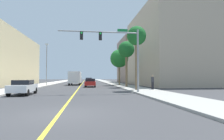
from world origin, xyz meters
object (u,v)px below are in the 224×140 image
at_px(pedestrian, 153,82).
at_px(palm_far, 119,59).
at_px(palm_near, 136,38).
at_px(car_blue, 89,80).
at_px(street_lamp, 47,62).
at_px(palm_mid, 126,50).
at_px(traffic_signal_mast, 115,46).
at_px(car_white, 23,87).
at_px(delivery_truck, 75,78).
at_px(car_red, 90,83).

bearing_deg(pedestrian, palm_far, 178.04).
distance_m(palm_near, car_blue, 30.97).
height_order(street_lamp, palm_mid, street_lamp).
height_order(traffic_signal_mast, palm_mid, palm_mid).
xyz_separation_m(traffic_signal_mast, palm_far, (3.59, 18.07, 0.50)).
bearing_deg(palm_far, car_white, -124.39).
bearing_deg(palm_mid, palm_near, -92.48).
bearing_deg(traffic_signal_mast, palm_near, 44.70).
bearing_deg(pedestrian, palm_near, -89.46).
xyz_separation_m(traffic_signal_mast, delivery_truck, (-5.51, 21.80, -3.45)).
bearing_deg(delivery_truck, palm_near, -63.70).
distance_m(palm_mid, car_white, 17.49).
bearing_deg(pedestrian, car_white, -83.69).
relative_size(palm_near, delivery_truck, 1.10).
bearing_deg(traffic_signal_mast, palm_far, 78.75).
distance_m(palm_mid, pedestrian, 8.95).
relative_size(palm_near, palm_mid, 1.06).
xyz_separation_m(palm_near, delivery_truck, (-8.65, 18.69, -5.10)).
relative_size(palm_mid, car_red, 1.61).
bearing_deg(traffic_signal_mast, delivery_truck, 104.17).
height_order(traffic_signal_mast, pedestrian, traffic_signal_mast).
bearing_deg(palm_mid, palm_far, 89.03).
distance_m(traffic_signal_mast, pedestrian, 7.46).
distance_m(car_red, car_white, 15.14).
bearing_deg(car_red, palm_near, -59.03).
relative_size(street_lamp, pedestrian, 4.54).
height_order(traffic_signal_mast, street_lamp, street_lamp).
height_order(palm_near, delivery_truck, palm_near).
xyz_separation_m(car_white, pedestrian, (14.34, 3.84, 0.33)).
distance_m(traffic_signal_mast, car_blue, 33.35).
height_order(palm_mid, car_red, palm_mid).
distance_m(car_white, delivery_truck, 22.47).
relative_size(palm_far, car_white, 1.88).
distance_m(palm_far, pedestrian, 15.36).
bearing_deg(car_blue, car_white, -103.40).
relative_size(traffic_signal_mast, car_red, 1.81).
xyz_separation_m(car_blue, delivery_truck, (-3.02, -11.19, 0.76)).
xyz_separation_m(palm_mid, car_red, (-5.83, 2.63, -5.40)).
height_order(street_lamp, palm_near, street_lamp).
distance_m(street_lamp, car_red, 11.14).
xyz_separation_m(palm_near, car_red, (-5.50, 10.11, -5.88)).
bearing_deg(street_lamp, palm_mid, -30.40).
xyz_separation_m(street_lamp, car_white, (1.95, -19.44, -3.97)).
bearing_deg(palm_mid, traffic_signal_mast, -108.13).
height_order(car_white, delivery_truck, delivery_truck).
height_order(palm_mid, pedestrian, palm_mid).
distance_m(palm_far, car_blue, 16.79).
relative_size(street_lamp, car_red, 1.77).
relative_size(car_blue, car_white, 1.02).
height_order(delivery_truck, pedestrian, delivery_truck).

